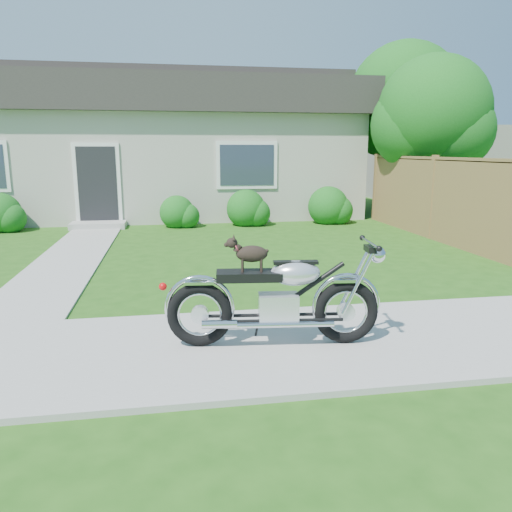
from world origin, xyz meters
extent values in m
plane|color=#235114|center=(0.00, 0.00, 0.00)|extent=(80.00, 80.00, 0.00)
cube|color=#9E9B93|center=(0.00, 0.00, 0.02)|extent=(24.00, 2.20, 0.04)
cube|color=#9E9B93|center=(-1.50, 5.00, 0.01)|extent=(1.20, 8.00, 0.03)
cube|color=#BCB7AA|center=(0.00, 12.00, 1.50)|extent=(12.00, 6.00, 3.00)
cube|color=#2D2B28|center=(0.00, 12.00, 3.50)|extent=(12.60, 6.60, 1.00)
cube|color=#2D2B28|center=(0.00, 12.00, 4.20)|extent=(12.60, 2.00, 0.60)
cube|color=black|center=(-1.50, 8.97, 1.05)|extent=(1.00, 0.06, 2.10)
cube|color=#9E9B93|center=(-1.50, 8.62, 0.08)|extent=(1.40, 0.70, 0.16)
cube|color=#2D3847|center=(2.50, 8.97, 1.60)|extent=(1.70, 0.05, 1.30)
cube|color=olive|center=(6.30, 5.75, 0.90)|extent=(0.08, 6.50, 1.80)
cube|color=olive|center=(6.30, 9.00, 0.95)|extent=(0.12, 0.12, 1.90)
cube|color=olive|center=(6.30, 5.75, 0.95)|extent=(0.12, 0.12, 1.90)
cube|color=olive|center=(6.30, 5.75, 1.82)|extent=(0.08, 6.50, 0.08)
cylinder|color=#3D2B1C|center=(7.26, 7.75, 1.21)|extent=(0.28, 0.28, 2.42)
sphere|color=#195E19|center=(7.26, 7.75, 3.00)|extent=(2.90, 2.90, 2.90)
sphere|color=#195E19|center=(7.66, 7.45, 2.51)|extent=(2.13, 2.13, 2.13)
cylinder|color=#3D2B1C|center=(7.63, 10.25, 1.43)|extent=(0.28, 0.28, 2.87)
sphere|color=#195E19|center=(7.63, 10.25, 3.56)|extent=(3.44, 3.44, 3.44)
sphere|color=#195E19|center=(8.03, 9.95, 2.98)|extent=(2.52, 2.52, 2.52)
sphere|color=#195E19|center=(0.55, 8.50, 0.39)|extent=(0.91, 0.91, 0.91)
sphere|color=#195E19|center=(4.71, 8.50, 0.47)|extent=(1.11, 1.11, 1.11)
sphere|color=#195E19|center=(2.40, 8.50, 0.45)|extent=(1.05, 1.05, 1.05)
sphere|color=#195E19|center=(-3.83, 8.50, 0.44)|extent=(1.05, 1.05, 1.05)
imported|color=#236A1D|center=(0.48, 8.55, 0.36)|extent=(0.45, 0.45, 0.71)
torus|color=black|center=(2.14, -0.15, 0.38)|extent=(0.68, 0.18, 0.67)
torus|color=black|center=(0.65, 0.02, 0.38)|extent=(0.68, 0.18, 0.67)
cube|color=silver|center=(1.45, -0.07, 0.42)|extent=(0.42, 0.28, 0.30)
ellipsoid|color=silver|center=(1.61, -0.09, 0.79)|extent=(0.54, 0.34, 0.26)
cube|color=black|center=(1.15, -0.03, 0.78)|extent=(0.67, 0.33, 0.09)
cube|color=silver|center=(2.14, -0.15, 0.72)|extent=(0.31, 0.17, 0.03)
cube|color=silver|center=(0.65, 0.02, 0.72)|extent=(0.31, 0.17, 0.03)
cylinder|color=silver|center=(2.36, -0.17, 1.09)|extent=(0.09, 0.60, 0.03)
sphere|color=silver|center=(2.44, -0.18, 0.98)|extent=(0.19, 0.19, 0.17)
cylinder|color=silver|center=(1.43, -0.20, 0.29)|extent=(1.10, 0.18, 0.06)
ellipsoid|color=black|center=(1.18, -0.04, 1.00)|extent=(0.33, 0.18, 0.17)
sphere|color=black|center=(0.98, -0.02, 1.11)|extent=(0.11, 0.11, 0.10)
cylinder|color=black|center=(1.09, 0.01, 0.89)|extent=(0.03, 0.03, 0.13)
cylinder|color=black|center=(1.08, -0.06, 0.89)|extent=(0.03, 0.03, 0.13)
cylinder|color=black|center=(1.27, -0.01, 0.89)|extent=(0.03, 0.03, 0.13)
cylinder|color=black|center=(1.27, -0.09, 0.89)|extent=(0.03, 0.03, 0.13)
torus|color=#C43449|center=(1.03, -0.02, 1.06)|extent=(0.06, 0.09, 0.09)
camera|label=1|loc=(0.40, -4.82, 2.01)|focal=35.00mm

